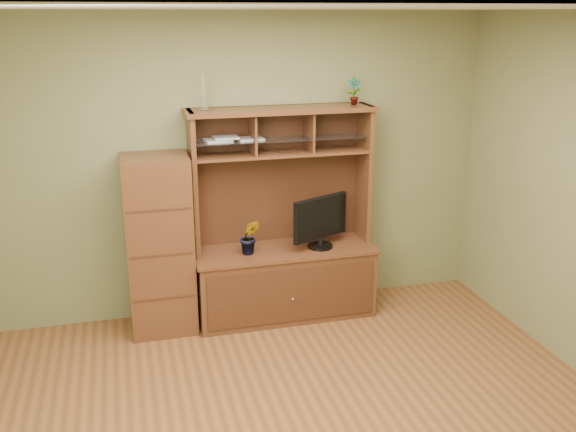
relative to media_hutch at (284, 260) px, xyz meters
name	(u,v)px	position (x,y,z in m)	size (l,w,h in m)	color
room	(309,240)	(-0.29, -1.73, 0.83)	(4.54, 4.04, 2.74)	brown
media_hutch	(284,260)	(0.00, 0.00, 0.00)	(1.66, 0.61, 1.90)	#492415
monitor	(321,221)	(0.32, -0.08, 0.38)	(0.56, 0.29, 0.47)	black
orchid_plant	(250,237)	(-0.33, -0.08, 0.29)	(0.17, 0.14, 0.32)	#265E20
top_plant	(354,91)	(0.66, 0.08, 1.50)	(0.12, 0.08, 0.24)	#275E21
reed_diffuser	(204,96)	(-0.66, 0.08, 1.49)	(0.06, 0.06, 0.30)	silver
magazines	(231,139)	(-0.44, 0.08, 1.13)	(0.52, 0.20, 0.04)	#AAA9AE
side_cabinet	(159,245)	(-1.10, 0.00, 0.25)	(0.55, 0.50, 1.55)	#492415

